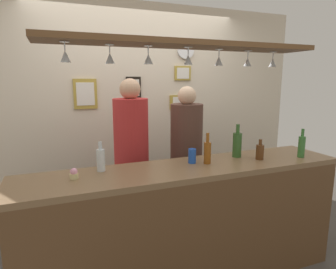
{
  "coord_description": "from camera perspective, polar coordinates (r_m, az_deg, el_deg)",
  "views": [
    {
      "loc": [
        -0.98,
        -2.39,
        1.7
      ],
      "look_at": [
        0.0,
        0.1,
        1.19
      ],
      "focal_mm": 31.06,
      "sensor_mm": 36.0,
      "label": 1
    }
  ],
  "objects": [
    {
      "name": "ground_plane",
      "position": [
        3.09,
        0.74,
        -22.56
      ],
      "size": [
        8.0,
        8.0,
        0.0
      ],
      "primitive_type": "plane",
      "color": "#4C4742"
    },
    {
      "name": "back_wall",
      "position": [
        3.65,
        -5.79,
        4.44
      ],
      "size": [
        4.4,
        0.06,
        2.6
      ],
      "primitive_type": "cube",
      "color": "beige",
      "rests_on": "ground_plane"
    },
    {
      "name": "bar_counter",
      "position": [
        2.36,
        5.58,
        -14.9
      ],
      "size": [
        2.7,
        0.55,
        1.01
      ],
      "color": "brown",
      "rests_on": "ground_plane"
    },
    {
      "name": "overhead_glass_rack",
      "position": [
        2.32,
        3.79,
        17.25
      ],
      "size": [
        2.2,
        0.36,
        0.04
      ],
      "primitive_type": "cube",
      "color": "brown"
    },
    {
      "name": "hanging_wineglass_far_left",
      "position": [
        2.07,
        -19.5,
        14.35
      ],
      "size": [
        0.07,
        0.07,
        0.13
      ],
      "color": "silver",
      "rests_on": "overhead_glass_rack"
    },
    {
      "name": "hanging_wineglass_left",
      "position": [
        2.16,
        -11.33,
        14.57
      ],
      "size": [
        0.07,
        0.07,
        0.13
      ],
      "color": "silver",
      "rests_on": "overhead_glass_rack"
    },
    {
      "name": "hanging_wineglass_center_left",
      "position": [
        2.2,
        -3.88,
        14.69
      ],
      "size": [
        0.07,
        0.07,
        0.13
      ],
      "color": "silver",
      "rests_on": "overhead_glass_rack"
    },
    {
      "name": "hanging_wineglass_center",
      "position": [
        2.29,
        3.89,
        14.53
      ],
      "size": [
        0.07,
        0.07,
        0.13
      ],
      "color": "silver",
      "rests_on": "overhead_glass_rack"
    },
    {
      "name": "hanging_wineglass_center_right",
      "position": [
        2.48,
        9.94,
        14.12
      ],
      "size": [
        0.07,
        0.07,
        0.13
      ],
      "color": "silver",
      "rests_on": "overhead_glass_rack"
    },
    {
      "name": "hanging_wineglass_right",
      "position": [
        2.66,
        15.35,
        13.66
      ],
      "size": [
        0.07,
        0.07,
        0.13
      ],
      "color": "silver",
      "rests_on": "overhead_glass_rack"
    },
    {
      "name": "hanging_wineglass_far_right",
      "position": [
        2.84,
        19.84,
        13.21
      ],
      "size": [
        0.07,
        0.07,
        0.13
      ],
      "color": "silver",
      "rests_on": "overhead_glass_rack"
    },
    {
      "name": "person_left_red_shirt",
      "position": [
        2.89,
        -7.19,
        -2.64
      ],
      "size": [
        0.34,
        0.34,
        1.71
      ],
      "color": "#2D334C",
      "rests_on": "ground_plane"
    },
    {
      "name": "person_right_brown_shirt",
      "position": [
        3.1,
        3.62,
        -2.63
      ],
      "size": [
        0.34,
        0.34,
        1.63
      ],
      "color": "#2D334C",
      "rests_on": "ground_plane"
    },
    {
      "name": "bottle_beer_amber_tall",
      "position": [
        2.44,
        7.73,
        -3.39
      ],
      "size": [
        0.06,
        0.06,
        0.26
      ],
      "color": "brown",
      "rests_on": "bar_counter"
    },
    {
      "name": "bottle_beer_brown_stubby",
      "position": [
        2.67,
        17.58,
        -3.22
      ],
      "size": [
        0.07,
        0.07,
        0.18
      ],
      "color": "#512D14",
      "rests_on": "bar_counter"
    },
    {
      "name": "bottle_champagne_green",
      "position": [
        2.69,
        13.42,
        -1.85
      ],
      "size": [
        0.08,
        0.08,
        0.3
      ],
      "color": "#2D5623",
      "rests_on": "bar_counter"
    },
    {
      "name": "bottle_soda_clear",
      "position": [
        2.28,
        -13.06,
        -4.77
      ],
      "size": [
        0.06,
        0.06,
        0.23
      ],
      "color": "silver",
      "rests_on": "bar_counter"
    },
    {
      "name": "bottle_beer_green_import",
      "position": [
        2.88,
        24.74,
        -2.06
      ],
      "size": [
        0.06,
        0.06,
        0.26
      ],
      "color": "#336B2D",
      "rests_on": "bar_counter"
    },
    {
      "name": "drink_can",
      "position": [
        2.45,
        4.76,
        -4.21
      ],
      "size": [
        0.07,
        0.07,
        0.12
      ],
      "primitive_type": "cylinder",
      "color": "#1E4CB2",
      "rests_on": "bar_counter"
    },
    {
      "name": "cupcake",
      "position": [
        2.17,
        -17.98,
        -7.37
      ],
      "size": [
        0.06,
        0.06,
        0.08
      ],
      "color": "beige",
      "rests_on": "bar_counter"
    },
    {
      "name": "picture_frame_caricature",
      "position": [
        3.47,
        -15.91,
        7.67
      ],
      "size": [
        0.26,
        0.02,
        0.34
      ],
      "color": "#B29338",
      "rests_on": "back_wall"
    },
    {
      "name": "picture_frame_crest",
      "position": [
        3.57,
        -6.78,
        9.11
      ],
      "size": [
        0.18,
        0.02,
        0.26
      ],
      "color": "black",
      "rests_on": "back_wall"
    },
    {
      "name": "picture_frame_upper_small",
      "position": [
        3.78,
        2.9,
        11.92
      ],
      "size": [
        0.22,
        0.02,
        0.18
      ],
      "color": "#B29338",
      "rests_on": "back_wall"
    },
    {
      "name": "picture_frame_lower_pair",
      "position": [
        3.78,
        2.51,
        6.38
      ],
      "size": [
        0.3,
        0.02,
        0.18
      ],
      "color": "#B29338",
      "rests_on": "back_wall"
    },
    {
      "name": "wall_clock",
      "position": [
        3.81,
        3.49,
        16.21
      ],
      "size": [
        0.22,
        0.03,
        0.22
      ],
      "primitive_type": "cylinder",
      "rotation": [
        1.57,
        0.0,
        0.0
      ],
      "color": "white",
      "rests_on": "back_wall"
    }
  ]
}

